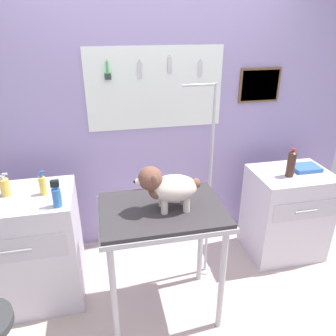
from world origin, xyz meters
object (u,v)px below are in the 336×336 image
Objects in this scene: grooming_table at (162,221)px; grooming_arm at (208,195)px; counter_left at (26,249)px; soda_bottle at (291,164)px; dog at (167,187)px; cabinet_right at (286,213)px.

grooming_table is 0.55m from grooming_arm.
counter_left is at bearing 178.68° from grooming_arm.
counter_left is at bearing -178.93° from soda_bottle.
grooming_arm is at bearing 36.40° from grooming_table.
dog is 0.52× the size of cabinet_right.
counter_left reaches higher than cabinet_right.
grooming_arm is at bearing -174.40° from soda_bottle.
grooming_arm is 1.81× the size of counter_left.
cabinet_right is (2.27, 0.10, -0.04)m from counter_left.
grooming_arm reaches higher than cabinet_right.
dog is at bearing -158.87° from cabinet_right.
grooming_arm is 0.91m from cabinet_right.
grooming_table is at bearing -143.60° from grooming_arm.
cabinet_right is 3.34× the size of soda_bottle.
grooming_table is at bearing -19.64° from counter_left.
soda_bottle is (-0.07, -0.06, 0.54)m from cabinet_right.
grooming_arm reaches higher than grooming_table.
counter_left is 2.27m from cabinet_right.
cabinet_right is at bearing 21.13° from dog.
soda_bottle is (1.20, 0.40, 0.15)m from grooming_table.
grooming_table is 1.09× the size of cabinet_right.
soda_bottle reaches higher than grooming_table.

